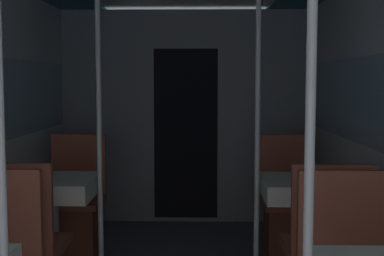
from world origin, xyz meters
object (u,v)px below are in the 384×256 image
chair_left_far_1 (74,219)px  chair_right_far_1 (290,220)px  support_pole_right_1 (257,133)px  support_pole_right_0 (309,183)px  dining_table_left_1 (52,194)px  dining_table_right_1 (305,195)px  support_pole_left_0 (1,182)px  support_pole_left_1 (99,133)px

chair_left_far_1 → chair_right_far_1: bearing=-180.0°
support_pole_right_1 → support_pole_right_0: bearing=-90.0°
chair_right_far_1 → support_pole_right_1: support_pole_right_1 is taller
dining_table_left_1 → support_pole_right_1: bearing=0.0°
chair_left_far_1 → dining_table_right_1: chair_left_far_1 is taller
dining_table_left_1 → dining_table_right_1: bearing=0.0°
support_pole_left_0 → dining_table_right_1: (1.44, 1.81, -0.43)m
dining_table_right_1 → support_pole_right_1: bearing=180.0°
chair_left_far_1 → support_pole_right_0: (1.44, -2.44, 0.77)m
dining_table_right_1 → dining_table_left_1: bearing=180.0°
dining_table_right_1 → chair_right_far_1: chair_right_far_1 is taller
chair_left_far_1 → dining_table_right_1: size_ratio=1.31×
chair_left_far_1 → support_pole_right_1: bearing=156.7°
chair_left_far_1 → chair_right_far_1: same height
support_pole_left_0 → support_pole_right_1: (1.10, 1.81, 0.00)m
dining_table_left_1 → chair_right_far_1: bearing=19.3°
support_pole_left_1 → dining_table_right_1: (1.44, -0.00, -0.43)m
chair_left_far_1 → support_pole_right_0: bearing=120.6°
support_pole_left_1 → support_pole_right_1: same height
support_pole_left_0 → support_pole_right_1: bearing=58.7°
support_pole_left_1 → support_pole_right_0: size_ratio=1.00×
chair_left_far_1 → support_pole_right_1: size_ratio=0.46×
chair_left_far_1 → support_pole_right_1: support_pole_right_1 is taller
chair_left_far_1 → dining_table_right_1: 1.92m
support_pole_left_1 → chair_left_far_1: bearing=118.6°
dining_table_left_1 → support_pole_right_1: (1.44, 0.00, 0.43)m
support_pole_left_0 → chair_left_far_1: size_ratio=2.18×
support_pole_right_0 → dining_table_right_1: bearing=79.4°
support_pole_right_1 → chair_right_far_1: bearing=61.4°
dining_table_right_1 → chair_right_far_1: size_ratio=0.77×
chair_right_far_1 → dining_table_left_1: bearing=19.3°
support_pole_right_0 → support_pole_right_1: size_ratio=1.00×
support_pole_left_1 → chair_right_far_1: support_pole_left_1 is taller
chair_right_far_1 → chair_left_far_1: bearing=0.0°
support_pole_right_0 → chair_right_far_1: 2.58m
support_pole_left_0 → chair_right_far_1: bearing=59.4°
support_pole_right_1 → dining_table_left_1: bearing=-180.0°
support_pole_right_1 → support_pole_left_1: bearing=180.0°
support_pole_left_0 → support_pole_left_1: 1.81m
dining_table_left_1 → support_pole_left_1: size_ratio=0.35×
support_pole_left_0 → support_pole_right_0: same height
dining_table_left_1 → chair_left_far_1: chair_left_far_1 is taller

